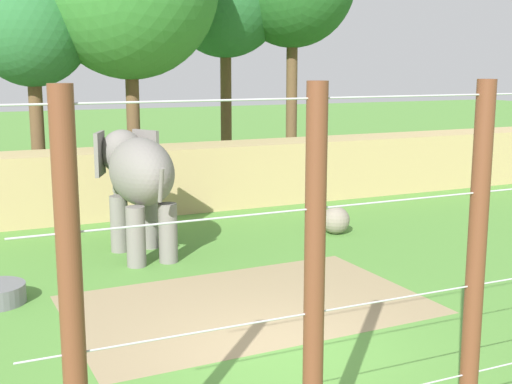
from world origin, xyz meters
TOP-DOWN VIEW (x-y plane):
  - ground_plane at (0.00, 0.00)m, footprint 120.00×120.00m
  - dirt_patch at (0.37, 2.11)m, footprint 6.43×4.20m
  - embankment_wall at (0.00, 10.70)m, footprint 36.00×1.80m
  - elephant at (-0.51, 6.29)m, footprint 1.58×3.75m
  - enrichment_ball at (4.60, 6.02)m, footprint 0.72×0.72m
  - cable_fence at (-0.04, -2.97)m, footprint 8.04×0.21m
  - tree_far_left at (-1.73, 14.05)m, footprint 3.73×3.73m

SIDE VIEW (x-z plane):
  - ground_plane at x=0.00m, z-range 0.00..0.00m
  - dirt_patch at x=0.37m, z-range 0.00..0.01m
  - enrichment_ball at x=4.60m, z-range 0.00..0.72m
  - embankment_wall at x=0.00m, z-range 0.00..1.91m
  - elephant at x=-0.51m, z-range 0.45..3.22m
  - cable_fence at x=-0.04m, z-range 0.00..4.15m
  - tree_far_left at x=-1.73m, z-range 1.76..9.30m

